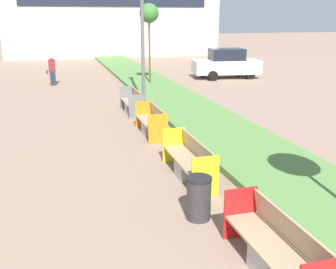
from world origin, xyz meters
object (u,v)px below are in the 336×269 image
Objects in this scene: litter_bin at (199,198)px; parked_car_distant at (226,64)px; bench_red_frame at (275,252)px; bench_yellow_frame at (189,163)px; bench_grey_frame at (133,104)px; sapling_tree_far at (149,14)px; pedestrian_walking at (52,70)px; bench_orange_frame at (152,124)px.

parked_car_distant is at bearing 64.18° from litter_bin.
bench_red_frame is 0.94× the size of bench_yellow_frame.
bench_red_frame is 2.00m from litter_bin.
sapling_tree_far is (2.28, 6.41, 3.55)m from bench_grey_frame.
bench_yellow_frame and bench_grey_frame have the same top height.
bench_red_frame is 10.95m from bench_grey_frame.
sapling_tree_far is (2.78, 15.43, 3.48)m from litter_bin.
litter_bin is (-0.50, -9.02, 0.07)m from bench_grey_frame.
bench_grey_frame is 8.55m from pedestrian_walking.
bench_yellow_frame is 15.31m from pedestrian_walking.
bench_yellow_frame is at bearing -108.93° from parked_car_distant.
bench_yellow_frame is 0.52× the size of sapling_tree_far.
parked_car_distant is (7.66, 7.84, 0.55)m from bench_grey_frame.
bench_grey_frame is at bearing -109.58° from sapling_tree_far.
bench_grey_frame is 1.21× the size of pedestrian_walking.
litter_bin is at bearing 104.56° from bench_red_frame.
litter_bin is 17.18m from pedestrian_walking.
parked_car_distant reaches higher than bench_yellow_frame.
sapling_tree_far is at bearing 70.42° from bench_grey_frame.
bench_yellow_frame is 1.17× the size of bench_orange_frame.
bench_yellow_frame is 1.15× the size of bench_grey_frame.
parked_car_distant reaches higher than bench_grey_frame.
pedestrian_walking is 10.73m from parked_car_distant.
sapling_tree_far is 1.02× the size of parked_car_distant.
pedestrian_walking reaches higher than bench_red_frame.
bench_grey_frame is 10.98m from parked_car_distant.
pedestrian_walking is at bearing 105.35° from bench_orange_frame.
bench_red_frame is at bearing -80.77° from pedestrian_walking.
bench_yellow_frame is (0.00, 3.93, 0.00)m from bench_red_frame.
bench_grey_frame is at bearing -126.00° from parked_car_distant.
litter_bin is at bearing -104.15° from bench_yellow_frame.
bench_orange_frame is 0.46× the size of parked_car_distant.
parked_car_distant is (5.38, 1.44, -3.00)m from sapling_tree_far.
parked_car_distant is (7.66, 11.07, 0.55)m from bench_orange_frame.
sapling_tree_far is (2.28, 9.63, 3.55)m from bench_orange_frame.
bench_orange_frame is 5.82m from litter_bin.
bench_orange_frame is at bearing 90.02° from bench_red_frame.
bench_grey_frame reaches higher than litter_bin.
bench_red_frame is 2.59× the size of litter_bin.
bench_red_frame is at bearing -97.47° from sapling_tree_far.
bench_grey_frame is 0.45× the size of sapling_tree_far.
pedestrian_walking is at bearing 99.23° from bench_red_frame.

